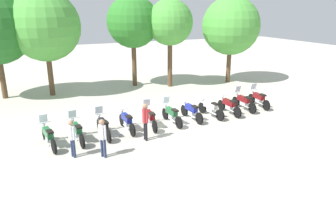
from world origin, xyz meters
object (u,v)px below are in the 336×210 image
(motorcycle_2, at_px, (103,126))
(motorcycle_5, at_px, (171,114))
(motorcycle_10, at_px, (258,99))
(tree_2, at_px, (133,22))
(person_0, at_px, (72,136))
(person_1, at_px, (103,135))
(motorcycle_0, at_px, (48,136))
(motorcycle_8, at_px, (229,105))
(motorcycle_9, at_px, (244,102))
(motorcycle_1, at_px, (77,131))
(motorcycle_4, at_px, (150,118))
(motorcycle_3, at_px, (127,121))
(tree_3, at_px, (170,23))
(person_2, at_px, (145,119))
(tree_4, at_px, (231,26))
(motorcycle_7, at_px, (211,108))
(motorcycle_6, at_px, (191,111))
(tree_1, at_px, (45,26))

(motorcycle_2, relative_size, motorcycle_5, 1.00)
(motorcycle_10, relative_size, tree_2, 0.32)
(motorcycle_2, bearing_deg, person_0, 132.34)
(motorcycle_5, height_order, motorcycle_10, same)
(person_1, xyz_separation_m, tree_2, (5.12, 11.33, 3.94))
(motorcycle_0, xyz_separation_m, motorcycle_8, (9.94, 0.49, -0.01))
(motorcycle_2, bearing_deg, motorcycle_9, -89.16)
(person_1, bearing_deg, motorcycle_9, 163.68)
(motorcycle_8, xyz_separation_m, motorcycle_10, (2.49, 0.39, 0.01))
(motorcycle_1, bearing_deg, person_1, -166.21)
(motorcycle_2, bearing_deg, motorcycle_4, -88.15)
(motorcycle_3, distance_m, person_1, 3.01)
(motorcycle_3, xyz_separation_m, motorcycle_10, (8.70, 0.47, 0.01))
(tree_3, bearing_deg, motorcycle_5, -113.99)
(motorcycle_9, relative_size, person_1, 1.31)
(person_2, distance_m, tree_4, 13.84)
(motorcycle_10, bearing_deg, motorcycle_8, 104.01)
(motorcycle_0, xyz_separation_m, motorcycle_1, (1.24, 0.08, 0.00))
(motorcycle_7, xyz_separation_m, person_1, (-6.70, -2.50, 0.47))
(motorcycle_3, xyz_separation_m, motorcycle_7, (4.96, 0.09, 0.00))
(motorcycle_8, height_order, tree_2, tree_2)
(tree_2, bearing_deg, motorcycle_1, -122.42)
(motorcycle_6, relative_size, motorcycle_8, 1.00)
(motorcycle_5, bearing_deg, person_0, 106.66)
(motorcycle_0, xyz_separation_m, motorcycle_6, (7.46, 0.50, -0.01))
(motorcycle_6, bearing_deg, person_0, 102.87)
(motorcycle_5, relative_size, tree_1, 0.31)
(tree_2, bearing_deg, motorcycle_5, -95.79)
(motorcycle_4, relative_size, person_2, 1.22)
(tree_3, bearing_deg, tree_4, -7.27)
(motorcycle_2, height_order, motorcycle_3, motorcycle_2)
(motorcycle_10, relative_size, person_1, 1.31)
(motorcycle_9, xyz_separation_m, tree_3, (-1.61, 7.23, 4.35))
(motorcycle_8, bearing_deg, motorcycle_4, 90.14)
(person_0, bearing_deg, motorcycle_5, 178.47)
(motorcycle_0, relative_size, person_2, 1.21)
(tree_2, bearing_deg, tree_1, -177.56)
(motorcycle_7, relative_size, motorcycle_10, 1.00)
(tree_2, bearing_deg, motorcycle_3, -110.81)
(motorcycle_2, height_order, motorcycle_9, same)
(motorcycle_1, distance_m, motorcycle_5, 4.98)
(motorcycle_9, relative_size, tree_1, 0.31)
(person_1, bearing_deg, motorcycle_6, 171.63)
(person_0, bearing_deg, motorcycle_10, 170.50)
(motorcycle_4, distance_m, tree_4, 12.55)
(tree_2, bearing_deg, person_0, -120.12)
(motorcycle_7, relative_size, person_0, 1.34)
(motorcycle_1, height_order, motorcycle_9, same)
(person_0, bearing_deg, motorcycle_3, -167.73)
(motorcycle_9, bearing_deg, person_2, 103.50)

